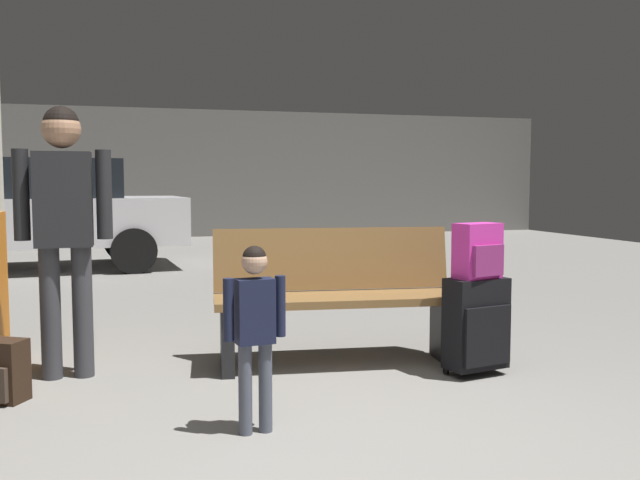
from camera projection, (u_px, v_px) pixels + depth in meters
ground_plane at (222, 311)px, 6.72m from camera, size 18.00×18.00×0.10m
garage_back_wall at (166, 173)px, 15.10m from camera, size 18.00×0.12×2.80m
bench at (337, 297)px, 4.54m from camera, size 1.65×0.70×0.89m
suitcase at (477, 324)px, 4.27m from camera, size 0.41×0.29×0.60m
backpack_bright at (478, 251)px, 4.23m from camera, size 0.31×0.25×0.34m
child at (254, 319)px, 3.26m from camera, size 0.30×0.18×0.90m
adult at (64, 212)px, 4.16m from camera, size 0.56×0.23×1.65m
parked_car_far at (31, 211)px, 9.36m from camera, size 4.22×2.05×1.51m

